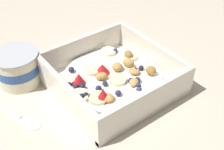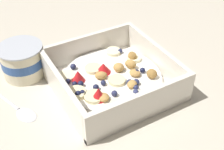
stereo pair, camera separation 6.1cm
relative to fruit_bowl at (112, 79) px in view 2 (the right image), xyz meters
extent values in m
plane|color=beige|center=(0.00, -0.02, -0.02)|extent=(2.40, 2.40, 0.00)
cube|color=white|center=(0.00, 0.00, -0.02)|extent=(0.23, 0.23, 0.01)
cube|color=white|center=(0.00, -0.11, 0.01)|extent=(0.23, 0.01, 0.07)
cube|color=white|center=(0.00, 0.11, 0.01)|extent=(0.23, 0.01, 0.07)
cube|color=white|center=(-0.11, 0.00, 0.01)|extent=(0.01, 0.21, 0.07)
cube|color=white|center=(0.11, 0.00, 0.01)|extent=(0.01, 0.21, 0.07)
cylinder|color=white|center=(0.00, 0.00, 0.00)|extent=(0.20, 0.20, 0.02)
cylinder|color=beige|center=(-0.08, -0.01, 0.01)|extent=(0.05, 0.05, 0.01)
cylinder|color=#F4EAB7|center=(0.05, 0.07, 0.01)|extent=(0.05, 0.05, 0.01)
cylinder|color=#F4EAB7|center=(-0.08, 0.04, 0.01)|extent=(0.04, 0.04, 0.01)
cylinder|color=#F4EAB7|center=(0.07, 0.03, 0.01)|extent=(0.04, 0.04, 0.01)
cylinder|color=#F7EFC6|center=(0.01, -0.08, 0.01)|extent=(0.04, 0.04, 0.01)
cylinder|color=beige|center=(0.00, -0.02, 0.01)|extent=(0.05, 0.05, 0.01)
cylinder|color=beige|center=(-0.02, 0.04, 0.01)|extent=(0.05, 0.05, 0.01)
cylinder|color=beige|center=(-0.06, -0.04, 0.01)|extent=(0.05, 0.05, 0.01)
cylinder|color=#F4EAB7|center=(-0.03, -0.08, 0.01)|extent=(0.04, 0.04, 0.01)
cone|color=red|center=(-0.01, 0.02, 0.02)|extent=(0.04, 0.04, 0.02)
cone|color=red|center=(-0.06, 0.02, 0.02)|extent=(0.04, 0.04, 0.03)
cone|color=red|center=(-0.05, -0.04, 0.02)|extent=(0.04, 0.04, 0.03)
sphere|color=#23284C|center=(-0.08, 0.03, 0.01)|extent=(0.01, 0.01, 0.01)
sphere|color=#191E3D|center=(-0.08, -0.02, 0.01)|extent=(0.01, 0.01, 0.01)
sphere|color=#191E3D|center=(0.05, -0.02, 0.01)|extent=(0.01, 0.01, 0.01)
sphere|color=#23284C|center=(0.06, 0.07, 0.01)|extent=(0.01, 0.01, 0.01)
sphere|color=navy|center=(0.01, -0.07, 0.01)|extent=(0.01, 0.01, 0.01)
sphere|color=#191E3D|center=(-0.05, -0.02, 0.01)|extent=(0.01, 0.01, 0.01)
sphere|color=#191E3D|center=(0.06, -0.01, 0.01)|extent=(0.01, 0.01, 0.01)
sphere|color=#23284C|center=(-0.06, 0.06, 0.01)|extent=(0.01, 0.01, 0.01)
sphere|color=#23284C|center=(0.02, -0.06, 0.01)|extent=(0.01, 0.01, 0.01)
sphere|color=#191E3D|center=(-0.07, -0.02, 0.01)|extent=(0.01, 0.01, 0.01)
sphere|color=#23284C|center=(-0.03, -0.01, 0.01)|extent=(0.01, 0.01, 0.01)
sphere|color=#23284C|center=(0.03, -0.04, 0.01)|extent=(0.01, 0.01, 0.01)
sphere|color=#191E3D|center=(-0.08, 0.01, 0.01)|extent=(0.01, 0.01, 0.01)
sphere|color=#191E3D|center=(-0.07, 0.01, 0.01)|extent=(0.01, 0.01, 0.01)
sphere|color=#23284C|center=(-0.02, -0.05, 0.01)|extent=(0.01, 0.01, 0.01)
sphere|color=#23284C|center=(0.02, -0.04, 0.01)|extent=(0.01, 0.01, 0.01)
ellipsoid|color=tan|center=(-0.05, -0.05, 0.01)|extent=(0.03, 0.03, 0.01)
ellipsoid|color=tan|center=(0.02, 0.01, 0.01)|extent=(0.03, 0.03, 0.02)
ellipsoid|color=tan|center=(-0.02, 0.01, 0.01)|extent=(0.03, 0.03, 0.02)
ellipsoid|color=olive|center=(0.07, 0.03, 0.01)|extent=(0.02, 0.02, 0.02)
ellipsoid|color=tan|center=(0.05, 0.01, 0.01)|extent=(0.03, 0.03, 0.02)
ellipsoid|color=tan|center=(0.02, -0.05, 0.01)|extent=(0.03, 0.03, 0.01)
ellipsoid|color=olive|center=(0.07, -0.04, 0.01)|extent=(0.03, 0.03, 0.02)
ellipsoid|color=tan|center=(0.04, -0.02, 0.01)|extent=(0.03, 0.03, 0.01)
ellipsoid|color=silver|center=(-0.18, 0.01, -0.02)|extent=(0.05, 0.06, 0.01)
cylinder|color=beige|center=(-0.14, 0.13, 0.01)|extent=(0.09, 0.09, 0.07)
cylinder|color=#2D5193|center=(-0.14, 0.13, 0.02)|extent=(0.09, 0.09, 0.02)
cylinder|color=#B7BCC6|center=(-0.14, 0.13, 0.05)|extent=(0.09, 0.09, 0.00)
camera|label=1|loc=(-0.28, -0.38, 0.39)|focal=47.78mm
camera|label=2|loc=(-0.23, -0.41, 0.39)|focal=47.78mm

